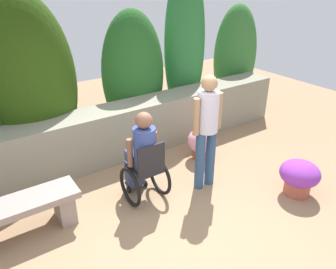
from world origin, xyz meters
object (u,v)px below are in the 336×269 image
at_px(stone_bench, 21,214).
at_px(person_standing_companion, 207,126).
at_px(person_in_wheelchair, 143,159).
at_px(flower_pot_terracotta_by_wall, 299,176).
at_px(flower_pot_purple_near, 202,143).

height_order(stone_bench, person_standing_companion, person_standing_companion).
xyz_separation_m(person_in_wheelchair, person_standing_companion, (0.89, -0.25, 0.37)).
distance_m(person_in_wheelchair, flower_pot_terracotta_by_wall, 2.24).
bearing_deg(stone_bench, flower_pot_purple_near, -0.88).
bearing_deg(flower_pot_terracotta_by_wall, stone_bench, 158.77).
relative_size(person_in_wheelchair, person_standing_companion, 0.78).
height_order(person_standing_companion, flower_pot_terracotta_by_wall, person_standing_companion).
height_order(person_in_wheelchair, person_standing_companion, person_standing_companion).
xyz_separation_m(stone_bench, flower_pot_terracotta_by_wall, (3.48, -1.35, -0.02)).
bearing_deg(person_standing_companion, flower_pot_terracotta_by_wall, -34.49).
height_order(stone_bench, flower_pot_purple_near, flower_pot_purple_near).
bearing_deg(flower_pot_terracotta_by_wall, person_in_wheelchair, 148.10).
bearing_deg(stone_bench, flower_pot_terracotta_by_wall, -26.37).
xyz_separation_m(person_in_wheelchair, flower_pot_terracotta_by_wall, (1.88, -1.17, -0.33)).
relative_size(person_in_wheelchair, flower_pot_terracotta_by_wall, 2.36).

